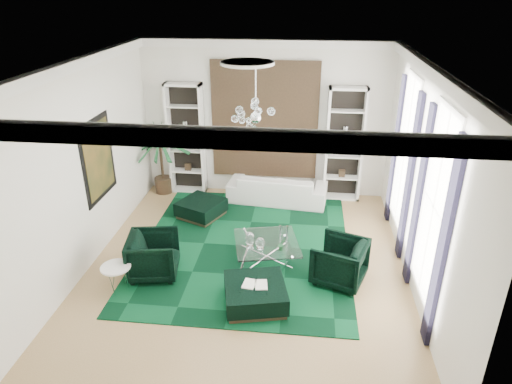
# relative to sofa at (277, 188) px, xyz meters

# --- Properties ---
(floor) EXTENTS (6.00, 7.00, 0.02)m
(floor) POSITION_rel_sofa_xyz_m (-0.38, -2.93, -0.36)
(floor) COLOR tan
(floor) RESTS_ON ground
(ceiling) EXTENTS (6.00, 7.00, 0.02)m
(ceiling) POSITION_rel_sofa_xyz_m (-0.38, -2.93, 3.46)
(ceiling) COLOR white
(ceiling) RESTS_ON ground
(wall_back) EXTENTS (6.00, 0.02, 3.80)m
(wall_back) POSITION_rel_sofa_xyz_m (-0.38, 0.58, 1.55)
(wall_back) COLOR white
(wall_back) RESTS_ON ground
(wall_front) EXTENTS (6.00, 0.02, 3.80)m
(wall_front) POSITION_rel_sofa_xyz_m (-0.38, -6.44, 1.55)
(wall_front) COLOR white
(wall_front) RESTS_ON ground
(wall_left) EXTENTS (0.02, 7.00, 3.80)m
(wall_left) POSITION_rel_sofa_xyz_m (-3.39, -2.93, 1.55)
(wall_left) COLOR white
(wall_left) RESTS_ON ground
(wall_right) EXTENTS (0.02, 7.00, 3.80)m
(wall_right) POSITION_rel_sofa_xyz_m (2.63, -2.93, 1.55)
(wall_right) COLOR white
(wall_right) RESTS_ON ground
(crown_molding) EXTENTS (6.00, 7.00, 0.18)m
(crown_molding) POSITION_rel_sofa_xyz_m (-0.38, -2.93, 3.35)
(crown_molding) COLOR white
(crown_molding) RESTS_ON ceiling
(ceiling_medallion) EXTENTS (0.90, 0.90, 0.05)m
(ceiling_medallion) POSITION_rel_sofa_xyz_m (-0.38, -2.63, 3.42)
(ceiling_medallion) COLOR white
(ceiling_medallion) RESTS_ON ceiling
(tapestry) EXTENTS (2.50, 0.06, 2.80)m
(tapestry) POSITION_rel_sofa_xyz_m (-0.38, 0.53, 1.55)
(tapestry) COLOR black
(tapestry) RESTS_ON wall_back
(shelving_left) EXTENTS (0.90, 0.38, 2.80)m
(shelving_left) POSITION_rel_sofa_xyz_m (-2.33, 0.38, 1.05)
(shelving_left) COLOR white
(shelving_left) RESTS_ON floor
(shelving_right) EXTENTS (0.90, 0.38, 2.80)m
(shelving_right) POSITION_rel_sofa_xyz_m (1.57, 0.38, 1.05)
(shelving_right) COLOR white
(shelving_right) RESTS_ON floor
(painting) EXTENTS (0.04, 1.30, 1.60)m
(painting) POSITION_rel_sofa_xyz_m (-3.35, -2.33, 1.50)
(painting) COLOR black
(painting) RESTS_ON wall_left
(window_near) EXTENTS (0.03, 1.10, 2.90)m
(window_near) POSITION_rel_sofa_xyz_m (2.61, -3.83, 1.55)
(window_near) COLOR white
(window_near) RESTS_ON wall_right
(curtain_near_a) EXTENTS (0.07, 0.30, 3.25)m
(curtain_near_a) POSITION_rel_sofa_xyz_m (2.57, -4.61, 1.30)
(curtain_near_a) COLOR black
(curtain_near_a) RESTS_ON floor
(curtain_near_b) EXTENTS (0.07, 0.30, 3.25)m
(curtain_near_b) POSITION_rel_sofa_xyz_m (2.57, -3.05, 1.30)
(curtain_near_b) COLOR black
(curtain_near_b) RESTS_ON floor
(window_far) EXTENTS (0.03, 1.10, 2.90)m
(window_far) POSITION_rel_sofa_xyz_m (2.61, -1.43, 1.55)
(window_far) COLOR white
(window_far) RESTS_ON wall_right
(curtain_far_a) EXTENTS (0.07, 0.30, 3.25)m
(curtain_far_a) POSITION_rel_sofa_xyz_m (2.57, -2.21, 1.30)
(curtain_far_a) COLOR black
(curtain_far_a) RESTS_ON floor
(curtain_far_b) EXTENTS (0.07, 0.30, 3.25)m
(curtain_far_b) POSITION_rel_sofa_xyz_m (2.57, -0.65, 1.30)
(curtain_far_b) COLOR black
(curtain_far_b) RESTS_ON floor
(rug) EXTENTS (4.20, 5.00, 0.02)m
(rug) POSITION_rel_sofa_xyz_m (-0.51, -2.23, -0.34)
(rug) COLOR black
(rug) RESTS_ON floor
(sofa) EXTENTS (2.48, 1.19, 0.70)m
(sofa) POSITION_rel_sofa_xyz_m (0.00, 0.00, 0.00)
(sofa) COLOR silver
(sofa) RESTS_ON floor
(armchair_left) EXTENTS (1.02, 1.00, 0.81)m
(armchair_left) POSITION_rel_sofa_xyz_m (-2.05, -3.38, 0.06)
(armchair_left) COLOR black
(armchair_left) RESTS_ON floor
(armchair_right) EXTENTS (1.14, 1.12, 0.81)m
(armchair_right) POSITION_rel_sofa_xyz_m (1.34, -3.20, 0.06)
(armchair_right) COLOR black
(armchair_right) RESTS_ON floor
(coffee_table) EXTENTS (1.43, 1.43, 0.41)m
(coffee_table) POSITION_rel_sofa_xyz_m (-0.02, -2.69, -0.14)
(coffee_table) COLOR white
(coffee_table) RESTS_ON floor
(ottoman_side) EXTENTS (1.19, 1.19, 0.40)m
(ottoman_side) POSITION_rel_sofa_xyz_m (-1.69, -1.02, -0.15)
(ottoman_side) COLOR black
(ottoman_side) RESTS_ON floor
(ottoman_front) EXTENTS (1.20, 1.20, 0.40)m
(ottoman_front) POSITION_rel_sofa_xyz_m (-0.09, -4.05, -0.15)
(ottoman_front) COLOR black
(ottoman_front) RESTS_ON floor
(book) EXTENTS (0.42, 0.28, 0.03)m
(book) POSITION_rel_sofa_xyz_m (-0.09, -4.05, 0.07)
(book) COLOR white
(book) RESTS_ON ottoman_front
(side_table) EXTENTS (0.63, 0.63, 0.50)m
(side_table) POSITION_rel_sofa_xyz_m (-2.53, -3.95, -0.10)
(side_table) COLOR white
(side_table) RESTS_ON floor
(palm) EXTENTS (1.98, 1.98, 2.40)m
(palm) POSITION_rel_sofa_xyz_m (-2.96, 0.22, 0.85)
(palm) COLOR #1A592C
(palm) RESTS_ON floor
(chandelier) EXTENTS (0.81, 0.81, 0.72)m
(chandelier) POSITION_rel_sofa_xyz_m (-0.25, -2.62, 2.50)
(chandelier) COLOR white
(chandelier) RESTS_ON ceiling
(table_plant) EXTENTS (0.16, 0.14, 0.24)m
(table_plant) POSITION_rel_sofa_xyz_m (0.28, -2.94, 0.18)
(table_plant) COLOR #1A592C
(table_plant) RESTS_ON coffee_table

